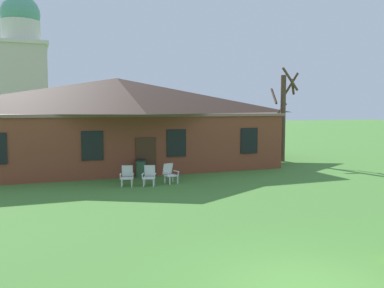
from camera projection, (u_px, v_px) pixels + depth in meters
name	position (u px, v px, depth m)	size (l,w,h in m)	color
brick_building	(117.00, 121.00, 26.25)	(18.79, 10.40, 5.57)	brown
dome_tower	(23.00, 74.00, 42.60)	(5.18, 5.18, 16.13)	beige
lawn_chair_by_porch	(127.00, 175.00, 19.36)	(0.75, 0.80, 0.96)	silver
lawn_chair_near_door	(149.00, 175.00, 19.43)	(0.79, 0.83, 0.96)	white
lawn_chair_left_end	(170.00, 173.00, 20.08)	(0.74, 0.79, 0.96)	white
bare_tree_beside_building	(284.00, 112.00, 28.17)	(1.88, 1.85, 6.39)	brown
trash_bin	(141.00, 168.00, 21.60)	(0.56, 0.56, 0.98)	#335638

